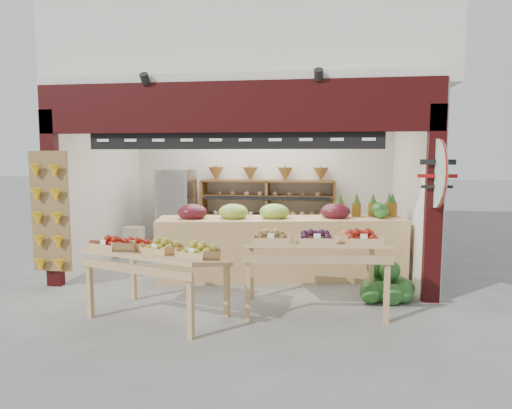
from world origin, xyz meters
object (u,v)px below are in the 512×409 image
object	(u,v)px
back_shelving	(268,200)
cardboard_stack	(145,246)
refrigerator	(177,212)
display_table_right	(314,243)
mid_counter	(280,245)
watermelon_pile	(386,286)
display_table_left	(154,254)

from	to	relation	value
back_shelving	cardboard_stack	distance (m)	2.64
refrigerator	display_table_right	xyz separation A→B (m)	(2.79, -3.01, 0.03)
cardboard_stack	mid_counter	world-z (taller)	mid_counter
display_table_right	watermelon_pile	size ratio (longest dim) A/B	2.40
display_table_right	watermelon_pile	bearing A→B (deg)	29.61
back_shelving	mid_counter	world-z (taller)	back_shelving
refrigerator	display_table_right	bearing A→B (deg)	-45.76
back_shelving	display_table_right	distance (m)	3.72
cardboard_stack	display_table_left	world-z (taller)	display_table_left
back_shelving	watermelon_pile	xyz separation A→B (m)	(2.01, -3.02, -0.86)
back_shelving	display_table_right	bearing A→B (deg)	-74.05
mid_counter	display_table_right	world-z (taller)	mid_counter
back_shelving	refrigerator	distance (m)	1.87
cardboard_stack	display_table_right	size ratio (longest dim) A/B	0.50
mid_counter	display_table_left	xyz separation A→B (m)	(-1.40, -1.91, 0.24)
back_shelving	display_table_right	world-z (taller)	back_shelving
display_table_right	mid_counter	bearing A→B (deg)	111.22
watermelon_pile	cardboard_stack	bearing A→B (deg)	155.15
watermelon_pile	display_table_right	bearing A→B (deg)	-150.39
back_shelving	display_table_left	xyz separation A→B (m)	(-0.95, -4.03, -0.28)
back_shelving	cardboard_stack	size ratio (longest dim) A/B	3.00
back_shelving	mid_counter	bearing A→B (deg)	-77.85
refrigerator	mid_counter	size ratio (longest dim) A/B	0.42
cardboard_stack	mid_counter	xyz separation A→B (m)	(2.74, -1.09, 0.32)
back_shelving	mid_counter	distance (m)	2.23
refrigerator	watermelon_pile	bearing A→B (deg)	-31.58
display_table_left	mid_counter	bearing A→B (deg)	53.71
back_shelving	refrigerator	world-z (taller)	back_shelving
refrigerator	mid_counter	bearing A→B (deg)	-33.45
back_shelving	watermelon_pile	distance (m)	3.72
cardboard_stack	watermelon_pile	distance (m)	4.72
cardboard_stack	display_table_right	xyz separation A→B (m)	(3.30, -2.54, 0.66)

